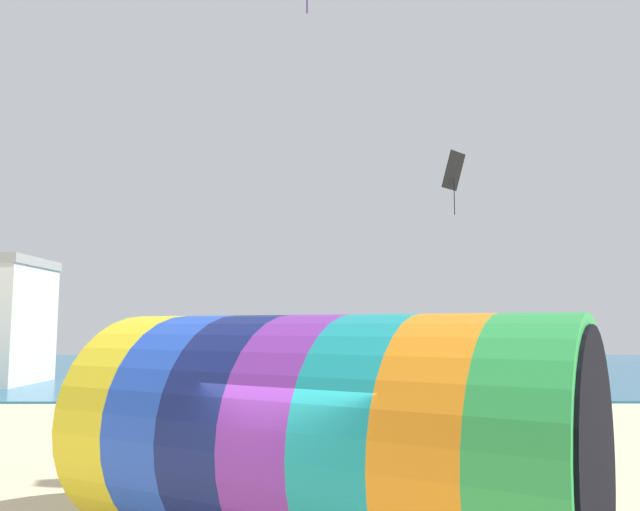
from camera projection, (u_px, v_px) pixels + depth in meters
name	position (u px, v px, depth m)	size (l,w,h in m)	color
sea	(313.00, 369.00, 45.56)	(120.00, 40.00, 0.10)	#236084
giant_inflatable_tube	(322.00, 436.00, 8.74)	(7.86, 6.55, 3.39)	yellow
kite_black_diamond	(454.00, 171.00, 22.45)	(0.98, 0.98, 2.27)	black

